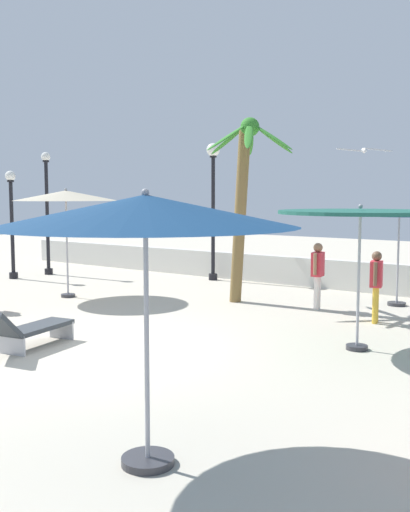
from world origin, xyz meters
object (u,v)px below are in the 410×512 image
at_px(patio_umbrella_3, 66,196).
at_px(seagull_0, 364,150).
at_px(patio_umbrella_0, 399,221).
at_px(patio_umbrella_4, 145,213).
at_px(palm_tree_0, 243,188).
at_px(patio_umbrella_1, 360,216).
at_px(lamp_post_3, 12,216).
at_px(guest_3, 376,280).
at_px(guest_0, 318,270).
at_px(lamp_post_1, 47,208).
at_px(lamp_post_0, 213,189).
at_px(lounge_chair_0, 28,328).

relative_size(patio_umbrella_3, seagull_0, 2.37).
height_order(patio_umbrella_0, patio_umbrella_3, patio_umbrella_3).
bearing_deg(patio_umbrella_4, palm_tree_0, 117.12).
relative_size(patio_umbrella_1, lamp_post_3, 0.81).
height_order(patio_umbrella_3, guest_3, patio_umbrella_3).
distance_m(patio_umbrella_3, guest_3, 8.20).
bearing_deg(guest_0, lamp_post_1, 178.20).
relative_size(palm_tree_0, lamp_post_0, 1.06).
relative_size(lounge_chair_0, guest_3, 1.27).
relative_size(patio_umbrella_1, seagull_0, 2.32).
xyz_separation_m(patio_umbrella_3, lounge_chair_0, (3.71, -4.07, -2.30)).
bearing_deg(patio_umbrella_1, lounge_chair_0, -143.49).
distance_m(patio_umbrella_0, lamp_post_3, 12.01).
distance_m(lamp_post_3, lounge_chair_0, 9.71).
distance_m(patio_umbrella_4, lounge_chair_0, 5.65).
height_order(lounge_chair_0, guest_3, guest_3).
bearing_deg(patio_umbrella_0, lounge_chair_0, -115.10).
xyz_separation_m(patio_umbrella_1, lamp_post_3, (-12.59, 1.93, -0.33)).
bearing_deg(guest_3, lamp_post_1, 175.52).
bearing_deg(palm_tree_0, lamp_post_1, 175.99).
distance_m(patio_umbrella_0, lamp_post_0, 6.39).
height_order(patio_umbrella_4, guest_0, patio_umbrella_4).
height_order(palm_tree_0, seagull_0, palm_tree_0).
distance_m(guest_0, seagull_0, 3.22).
bearing_deg(lamp_post_1, patio_umbrella_0, 6.61).
xyz_separation_m(lamp_post_1, guest_0, (10.27, -0.32, -1.33)).
height_order(patio_umbrella_0, patio_umbrella_1, patio_umbrella_1).
relative_size(guest_0, seagull_0, 1.30).
distance_m(lamp_post_3, guest_0, 10.47).
distance_m(patio_umbrella_0, palm_tree_0, 3.89).
xyz_separation_m(patio_umbrella_3, guest_0, (6.16, 2.35, -1.73)).
distance_m(patio_umbrella_1, palm_tree_0, 4.99).
relative_size(palm_tree_0, seagull_0, 3.77).
distance_m(patio_umbrella_3, lounge_chair_0, 5.97).
bearing_deg(lamp_post_0, seagull_0, -12.44).
bearing_deg(lamp_post_0, lamp_post_3, -146.29).
relative_size(patio_umbrella_1, guest_0, 1.78).
height_order(patio_umbrella_1, lamp_post_3, lamp_post_3).
height_order(patio_umbrella_3, lamp_post_3, lamp_post_3).
xyz_separation_m(palm_tree_0, lamp_post_0, (-2.99, 2.85, 0.00)).
bearing_deg(patio_umbrella_4, patio_umbrella_1, 90.88).
xyz_separation_m(lamp_post_1, guest_3, (11.93, -0.94, -1.37)).
bearing_deg(lamp_post_1, patio_umbrella_1, -14.73).
distance_m(patio_umbrella_1, guest_0, 3.96).
height_order(guest_0, guest_3, guest_0).
bearing_deg(patio_umbrella_0, lamp_post_0, 171.67).
distance_m(patio_umbrella_4, lamp_post_3, 14.75).
bearing_deg(patio_umbrella_4, lounge_chair_0, 155.78).
xyz_separation_m(patio_umbrella_1, lamp_post_1, (-12.50, 3.29, -0.07)).
height_order(lamp_post_3, guest_3, lamp_post_3).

